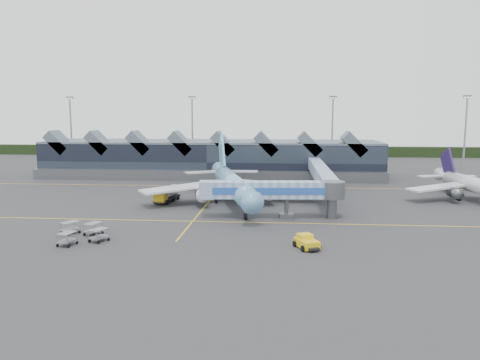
# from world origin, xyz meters

# --- Properties ---
(ground) EXTENTS (260.00, 260.00, 0.00)m
(ground) POSITION_xyz_m (0.00, 0.00, 0.00)
(ground) COLOR #2D2D30
(ground) RESTS_ON ground
(taxi_stripes) EXTENTS (120.00, 60.00, 0.01)m
(taxi_stripes) POSITION_xyz_m (0.00, 10.00, 0.01)
(taxi_stripes) COLOR gold
(taxi_stripes) RESTS_ON ground
(tree_line_far) EXTENTS (260.00, 4.00, 4.00)m
(tree_line_far) POSITION_xyz_m (0.00, 110.00, 2.00)
(tree_line_far) COLOR black
(tree_line_far) RESTS_ON ground
(terminal) EXTENTS (90.00, 22.25, 12.52)m
(terminal) POSITION_xyz_m (-5.07, 47.35, 4.88)
(terminal) COLOR black
(terminal) RESTS_ON ground
(light_masts) EXTENTS (132.40, 42.56, 22.45)m
(light_masts) POSITION_xyz_m (21.00, 62.80, 12.49)
(light_masts) COLOR gray
(light_masts) RESTS_ON ground
(main_airliner) EXTENTS (34.00, 39.83, 12.96)m
(main_airliner) POSITION_xyz_m (4.51, 8.32, 3.81)
(main_airliner) COLOR #5E95BF
(main_airliner) RESTS_ON ground
(regional_jet) EXTENTS (26.41, 28.98, 9.94)m
(regional_jet) POSITION_xyz_m (50.89, 14.39, 3.15)
(regional_jet) COLOR silver
(regional_jet) RESTS_ON ground
(jet_bridge) EXTENTS (23.40, 5.10, 6.13)m
(jet_bridge) POSITION_xyz_m (13.80, -4.60, 4.43)
(jet_bridge) COLOR #7092BB
(jet_bridge) RESTS_ON ground
(fuel_truck) EXTENTS (3.61, 8.83, 2.94)m
(fuel_truck) POSITION_xyz_m (-7.90, 8.11, 1.65)
(fuel_truck) COLOR black
(fuel_truck) RESTS_ON ground
(pushback_tug) EXTENTS (3.52, 4.29, 1.72)m
(pushback_tug) POSITION_xyz_m (17.04, -21.54, 0.77)
(pushback_tug) COLOR yellow
(pushback_tug) RESTS_ON ground
(baggage_carts) EXTENTS (8.17, 8.58, 1.70)m
(baggage_carts) POSITION_xyz_m (-12.88, -19.56, 0.95)
(baggage_carts) COLOR gray
(baggage_carts) RESTS_ON ground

